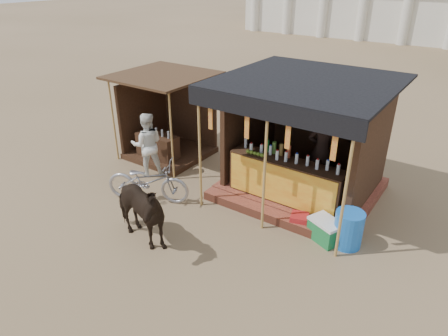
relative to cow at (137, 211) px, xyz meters
name	(u,v)px	position (x,y,z in m)	size (l,w,h in m)	color
ground	(177,249)	(0.76, 0.23, -0.71)	(120.00, 120.00, 0.00)	#846B4C
main_stall	(304,154)	(1.79, 3.59, 0.32)	(3.60, 3.61, 2.78)	#984931
secondary_stall	(165,126)	(-2.40, 3.47, 0.14)	(2.40, 2.40, 2.38)	#3A2215
cow	(137,211)	(0.00, 0.00, 0.00)	(0.76, 1.68, 1.42)	black
motorbike	(148,181)	(-0.97, 1.26, -0.20)	(0.67, 1.93, 1.01)	#96969E
bystander	(147,145)	(-1.90, 2.23, 0.13)	(0.82, 0.64, 1.68)	white
blue_barrel	(348,229)	(3.41, 2.23, -0.34)	(0.56, 0.56, 0.74)	blue
red_crate	(299,221)	(2.39, 2.23, -0.55)	(0.35, 0.35, 0.31)	#A31B1D
cooler	(325,230)	(3.00, 2.14, -0.48)	(0.76, 0.66, 0.46)	#197438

